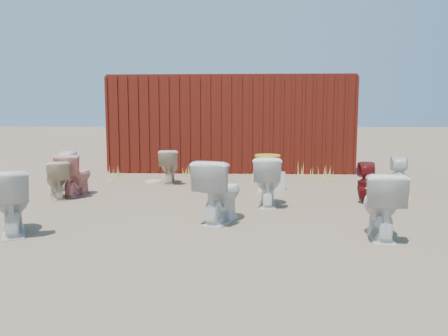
{
  "coord_description": "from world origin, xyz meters",
  "views": [
    {
      "loc": [
        0.31,
        -6.55,
        1.4
      ],
      "look_at": [
        0.0,
        0.6,
        0.55
      ],
      "focal_mm": 35.0,
      "sensor_mm": 36.0,
      "label": 1
    }
  ],
  "objects_px": {
    "toilet_back_beige_right": "(169,167)",
    "toilet_back_e": "(399,177)",
    "toilet_front_a": "(11,202)",
    "toilet_front_c": "(220,191)",
    "loose_tank": "(272,181)",
    "toilet_front_maroon": "(367,183)",
    "toilet_front_pink": "(76,175)",
    "shipping_container": "(231,124)",
    "toilet_front_e": "(381,205)",
    "toilet_back_yellowlid": "(267,181)",
    "toilet_back_beige_left": "(56,180)",
    "toilet_back_a": "(66,171)"
  },
  "relations": [
    {
      "from": "toilet_front_c",
      "to": "toilet_front_maroon",
      "type": "bearing_deg",
      "value": -129.16
    },
    {
      "from": "shipping_container",
      "to": "toilet_back_beige_left",
      "type": "xyz_separation_m",
      "value": [
        -2.86,
        -4.55,
        -0.87
      ]
    },
    {
      "from": "toilet_front_e",
      "to": "toilet_back_beige_left",
      "type": "xyz_separation_m",
      "value": [
        -4.76,
        2.21,
        -0.06
      ]
    },
    {
      "from": "toilet_front_maroon",
      "to": "loose_tank",
      "type": "distance_m",
      "value": 1.86
    },
    {
      "from": "toilet_front_pink",
      "to": "toilet_back_e",
      "type": "xyz_separation_m",
      "value": [
        5.69,
        0.23,
        -0.03
      ]
    },
    {
      "from": "toilet_front_pink",
      "to": "toilet_back_beige_right",
      "type": "xyz_separation_m",
      "value": [
        1.41,
        1.49,
        -0.02
      ]
    },
    {
      "from": "shipping_container",
      "to": "toilet_back_beige_right",
      "type": "height_order",
      "value": "shipping_container"
    },
    {
      "from": "loose_tank",
      "to": "toilet_back_yellowlid",
      "type": "bearing_deg",
      "value": -133.24
    },
    {
      "from": "toilet_front_maroon",
      "to": "shipping_container",
      "type": "bearing_deg",
      "value": -56.13
    },
    {
      "from": "shipping_container",
      "to": "toilet_back_a",
      "type": "height_order",
      "value": "shipping_container"
    },
    {
      "from": "toilet_front_maroon",
      "to": "toilet_front_pink",
      "type": "bearing_deg",
      "value": 2.53
    },
    {
      "from": "toilet_front_maroon",
      "to": "toilet_front_a",
      "type": "bearing_deg",
      "value": 31.24
    },
    {
      "from": "loose_tank",
      "to": "toilet_back_beige_right",
      "type": "bearing_deg",
      "value": 122.57
    },
    {
      "from": "toilet_front_c",
      "to": "toilet_front_maroon",
      "type": "xyz_separation_m",
      "value": [
        2.3,
        1.34,
        -0.09
      ]
    },
    {
      "from": "toilet_front_c",
      "to": "toilet_back_beige_right",
      "type": "relative_size",
      "value": 1.18
    },
    {
      "from": "toilet_front_a",
      "to": "toilet_back_beige_right",
      "type": "relative_size",
      "value": 1.1
    },
    {
      "from": "toilet_front_e",
      "to": "toilet_back_e",
      "type": "relative_size",
      "value": 1.12
    },
    {
      "from": "shipping_container",
      "to": "toilet_front_pink",
      "type": "bearing_deg",
      "value": -121.68
    },
    {
      "from": "toilet_front_a",
      "to": "toilet_front_c",
      "type": "relative_size",
      "value": 0.94
    },
    {
      "from": "toilet_back_beige_right",
      "to": "loose_tank",
      "type": "xyz_separation_m",
      "value": [
        2.08,
        -0.79,
        -0.18
      ]
    },
    {
      "from": "toilet_back_e",
      "to": "loose_tank",
      "type": "bearing_deg",
      "value": 4.02
    },
    {
      "from": "toilet_back_beige_left",
      "to": "toilet_back_beige_right",
      "type": "height_order",
      "value": "toilet_back_beige_right"
    },
    {
      "from": "toilet_back_beige_right",
      "to": "toilet_back_yellowlid",
      "type": "relative_size",
      "value": 0.92
    },
    {
      "from": "shipping_container",
      "to": "toilet_back_e",
      "type": "relative_size",
      "value": 8.63
    },
    {
      "from": "toilet_front_maroon",
      "to": "toilet_back_e",
      "type": "distance_m",
      "value": 1.02
    },
    {
      "from": "toilet_front_c",
      "to": "toilet_front_e",
      "type": "xyz_separation_m",
      "value": [
        1.89,
        -0.69,
        -0.03
      ]
    },
    {
      "from": "toilet_back_a",
      "to": "toilet_front_a",
      "type": "bearing_deg",
      "value": 104.27
    },
    {
      "from": "toilet_front_maroon",
      "to": "toilet_back_beige_right",
      "type": "relative_size",
      "value": 0.93
    },
    {
      "from": "toilet_front_pink",
      "to": "loose_tank",
      "type": "distance_m",
      "value": 3.56
    },
    {
      "from": "shipping_container",
      "to": "toilet_front_a",
      "type": "relative_size",
      "value": 7.62
    },
    {
      "from": "toilet_front_maroon",
      "to": "toilet_back_a",
      "type": "relative_size",
      "value": 0.89
    },
    {
      "from": "toilet_front_a",
      "to": "toilet_back_a",
      "type": "xyz_separation_m",
      "value": [
        -0.59,
        3.04,
        -0.02
      ]
    },
    {
      "from": "toilet_front_e",
      "to": "toilet_back_beige_left",
      "type": "relative_size",
      "value": 1.19
    },
    {
      "from": "toilet_front_a",
      "to": "toilet_front_pink",
      "type": "bearing_deg",
      "value": -112.06
    },
    {
      "from": "toilet_back_a",
      "to": "toilet_back_e",
      "type": "xyz_separation_m",
      "value": [
        6.08,
        -0.3,
        -0.03
      ]
    },
    {
      "from": "toilet_back_a",
      "to": "loose_tank",
      "type": "height_order",
      "value": "toilet_back_a"
    },
    {
      "from": "toilet_back_beige_right",
      "to": "toilet_back_e",
      "type": "height_order",
      "value": "toilet_back_beige_right"
    },
    {
      "from": "toilet_back_yellowlid",
      "to": "loose_tank",
      "type": "bearing_deg",
      "value": -92.97
    },
    {
      "from": "shipping_container",
      "to": "toilet_front_e",
      "type": "relative_size",
      "value": 7.7
    },
    {
      "from": "toilet_back_yellowlid",
      "to": "toilet_front_pink",
      "type": "bearing_deg",
      "value": -8.61
    },
    {
      "from": "toilet_back_beige_right",
      "to": "toilet_back_e",
      "type": "xyz_separation_m",
      "value": [
        4.28,
        -1.25,
        -0.01
      ]
    },
    {
      "from": "toilet_front_e",
      "to": "toilet_front_a",
      "type": "bearing_deg",
      "value": 7.11
    },
    {
      "from": "toilet_front_pink",
      "to": "toilet_back_yellowlid",
      "type": "bearing_deg",
      "value": 175.24
    },
    {
      "from": "toilet_front_a",
      "to": "toilet_front_e",
      "type": "bearing_deg",
      "value": 153.72
    },
    {
      "from": "toilet_back_beige_right",
      "to": "toilet_front_c",
      "type": "bearing_deg",
      "value": 104.61
    },
    {
      "from": "toilet_front_c",
      "to": "loose_tank",
      "type": "relative_size",
      "value": 1.68
    },
    {
      "from": "shipping_container",
      "to": "toilet_front_c",
      "type": "distance_m",
      "value": 6.12
    },
    {
      "from": "toilet_front_a",
      "to": "toilet_back_e",
      "type": "relative_size",
      "value": 1.13
    },
    {
      "from": "toilet_front_e",
      "to": "toilet_back_beige_right",
      "type": "bearing_deg",
      "value": -44.97
    },
    {
      "from": "toilet_front_e",
      "to": "toilet_back_beige_right",
      "type": "distance_m",
      "value": 5.06
    }
  ]
}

